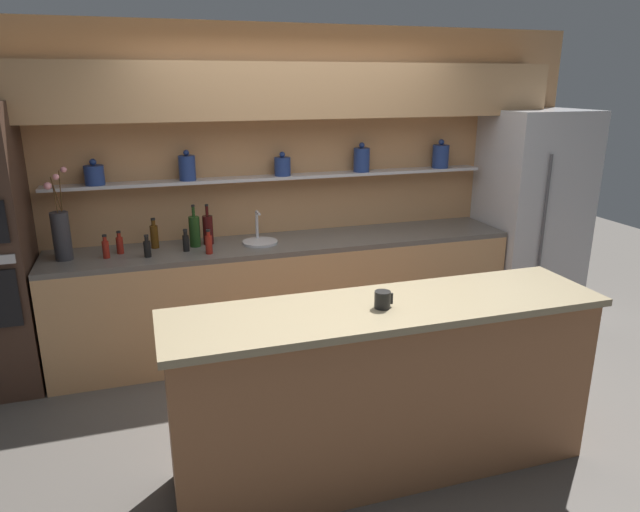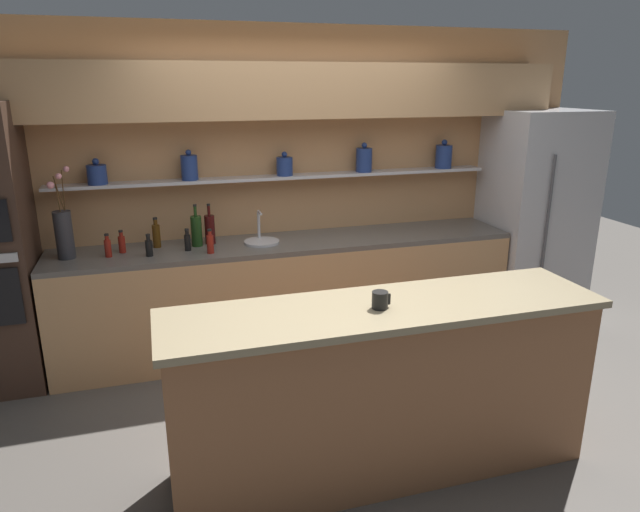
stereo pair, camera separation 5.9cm
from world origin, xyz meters
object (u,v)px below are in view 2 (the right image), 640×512
at_px(sink_fixture, 261,240).
at_px(bottle_sauce_0, 122,243).
at_px(bottle_sauce_6, 210,243).
at_px(bottle_sauce_7, 188,241).
at_px(bottle_wine_1, 196,230).
at_px(coffee_mug, 380,300).
at_px(bottle_sauce_3, 108,247).
at_px(bottle_sauce_5, 149,247).
at_px(refrigerator, 534,218).
at_px(bottle_wine_2, 210,229).
at_px(bottle_spirit_4, 156,235).
at_px(flower_vase, 64,232).

relative_size(sink_fixture, bottle_sauce_0, 1.61).
bearing_deg(bottle_sauce_6, bottle_sauce_7, 142.86).
distance_m(bottle_wine_1, coffee_mug, 2.00).
distance_m(sink_fixture, bottle_sauce_7, 0.58).
distance_m(bottle_wine_1, bottle_sauce_3, 0.66).
bearing_deg(bottle_sauce_0, bottle_sauce_3, -136.85).
xyz_separation_m(bottle_wine_1, bottle_sauce_5, (-0.36, -0.18, -0.05)).
relative_size(bottle_sauce_5, bottle_sauce_7, 0.98).
height_order(sink_fixture, bottle_wine_1, bottle_wine_1).
xyz_separation_m(bottle_sauce_0, bottle_sauce_6, (0.64, -0.21, 0.01)).
relative_size(refrigerator, bottle_sauce_6, 10.31).
height_order(refrigerator, bottle_sauce_6, refrigerator).
xyz_separation_m(bottle_sauce_3, bottle_sauce_5, (0.29, -0.07, -0.01)).
height_order(refrigerator, bottle_sauce_3, refrigerator).
bearing_deg(bottle_sauce_3, bottle_wine_1, 9.86).
relative_size(sink_fixture, bottle_wine_2, 0.87).
bearing_deg(bottle_sauce_6, bottle_spirit_4, 143.32).
bearing_deg(bottle_sauce_5, refrigerator, 1.14).
distance_m(refrigerator, sink_fixture, 2.52).
height_order(flower_vase, bottle_wine_2, flower_vase).
bearing_deg(refrigerator, sink_fixture, 178.88).
bearing_deg(refrigerator, bottle_sauce_6, -177.65).
relative_size(refrigerator, bottle_spirit_4, 8.13).
xyz_separation_m(bottle_sauce_0, coffee_mug, (1.35, -1.81, 0.07)).
relative_size(bottle_wine_1, bottle_sauce_5, 1.97).
bearing_deg(bottle_wine_1, bottle_sauce_7, -125.42).
height_order(sink_fixture, bottle_wine_2, bottle_wine_2).
distance_m(bottle_wine_2, bottle_sauce_7, 0.24).
distance_m(bottle_wine_1, bottle_sauce_6, 0.25).
relative_size(flower_vase, bottle_spirit_4, 2.82).
relative_size(sink_fixture, bottle_sauce_6, 1.50).
bearing_deg(flower_vase, bottle_sauce_0, 4.98).
height_order(flower_vase, bottle_spirit_4, flower_vase).
distance_m(flower_vase, bottle_sauce_7, 0.87).
distance_m(bottle_sauce_3, bottle_sauce_7, 0.57).
relative_size(bottle_sauce_3, coffee_mug, 1.68).
height_order(refrigerator, coffee_mug, refrigerator).
xyz_separation_m(bottle_sauce_0, bottle_spirit_4, (0.26, 0.08, 0.03)).
xyz_separation_m(bottle_wine_2, bottle_sauce_3, (-0.76, -0.15, -0.05)).
bearing_deg(bottle_spirit_4, coffee_mug, -59.96).
relative_size(flower_vase, bottle_sauce_6, 3.57).
bearing_deg(sink_fixture, coffee_mug, -80.79).
distance_m(flower_vase, coffee_mug, 2.48).
height_order(flower_vase, bottle_sauce_7, flower_vase).
bearing_deg(flower_vase, bottle_wine_2, 5.18).
bearing_deg(bottle_wine_1, bottle_sauce_6, -71.38).
relative_size(bottle_wine_2, bottle_sauce_7, 1.88).
bearing_deg(bottle_sauce_0, bottle_sauce_7, -10.44).
distance_m(sink_fixture, bottle_sauce_0, 1.06).
bearing_deg(coffee_mug, bottle_sauce_7, 116.74).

